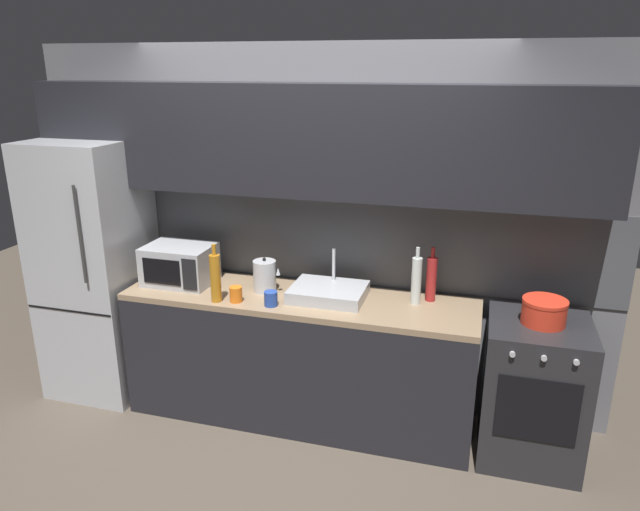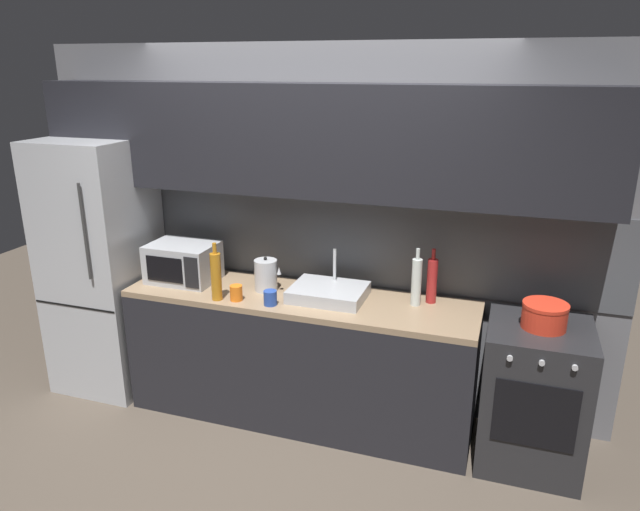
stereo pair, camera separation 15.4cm
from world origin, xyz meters
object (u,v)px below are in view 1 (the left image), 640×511
at_px(refrigerator, 96,270).
at_px(wine_bottle_amber, 215,277).
at_px(oven_range, 533,390).
at_px(wine_bottle_clear, 416,280).
at_px(cooking_pot, 544,312).
at_px(mug_orange, 236,294).
at_px(mug_blue, 271,299).
at_px(kettle, 265,276).
at_px(microwave, 180,264).
at_px(wine_bottle_red, 431,278).

xyz_separation_m(refrigerator, wine_bottle_amber, (1.07, -0.22, 0.13)).
bearing_deg(refrigerator, oven_range, -0.02).
relative_size(wine_bottle_clear, cooking_pot, 1.45).
distance_m(mug_orange, cooking_pot, 1.89).
bearing_deg(oven_range, wine_bottle_clear, 172.22).
xyz_separation_m(mug_orange, mug_blue, (0.24, -0.00, -0.00)).
relative_size(kettle, cooking_pot, 0.92).
bearing_deg(microwave, wine_bottle_red, 5.31).
height_order(oven_range, cooking_pot, cooking_pot).
height_order(refrigerator, wine_bottle_amber, refrigerator).
height_order(wine_bottle_red, wine_bottle_amber, wine_bottle_amber).
xyz_separation_m(kettle, wine_bottle_clear, (1.00, 0.07, 0.05)).
bearing_deg(oven_range, wine_bottle_red, 165.11).
bearing_deg(wine_bottle_amber, cooking_pot, 6.29).
relative_size(microwave, cooking_pot, 1.77).
xyz_separation_m(wine_bottle_red, wine_bottle_clear, (-0.09, -0.08, 0.01)).
bearing_deg(kettle, microwave, -178.54).
distance_m(mug_orange, mug_blue, 0.24).
relative_size(wine_bottle_amber, cooking_pot, 1.48).
bearing_deg(mug_blue, kettle, 119.29).
xyz_separation_m(refrigerator, wine_bottle_red, (2.39, 0.18, 0.11)).
bearing_deg(mug_orange, wine_bottle_red, 17.16).
height_order(kettle, cooking_pot, kettle).
bearing_deg(mug_orange, wine_bottle_clear, 14.86).
distance_m(refrigerator, wine_bottle_clear, 2.31).
xyz_separation_m(wine_bottle_red, mug_orange, (-1.20, -0.37, -0.10)).
bearing_deg(cooking_pot, microwave, 179.56).
xyz_separation_m(wine_bottle_red, mug_blue, (-0.96, -0.37, -0.10)).
bearing_deg(wine_bottle_clear, mug_orange, -165.14).
relative_size(oven_range, mug_orange, 8.90).
distance_m(refrigerator, kettle, 1.31).
bearing_deg(microwave, refrigerator, -178.45).
bearing_deg(wine_bottle_amber, wine_bottle_clear, 14.63).
relative_size(microwave, wine_bottle_amber, 1.20).
height_order(kettle, mug_orange, kettle).
distance_m(kettle, mug_orange, 0.26).
relative_size(wine_bottle_amber, mug_orange, 3.80).
xyz_separation_m(kettle, mug_orange, (-0.11, -0.23, -0.06)).
xyz_separation_m(microwave, mug_blue, (0.75, -0.21, -0.09)).
relative_size(mug_blue, cooking_pot, 0.37).
bearing_deg(cooking_pot, wine_bottle_red, 165.33).
bearing_deg(mug_blue, cooking_pot, 6.75).
relative_size(wine_bottle_red, mug_orange, 3.55).
xyz_separation_m(wine_bottle_amber, mug_blue, (0.36, 0.03, -0.12)).
bearing_deg(kettle, cooking_pot, -1.11).
xyz_separation_m(oven_range, wine_bottle_amber, (-2.00, -0.22, 0.61)).
bearing_deg(kettle, refrigerator, -178.49).
distance_m(oven_range, wine_bottle_clear, 0.98).
bearing_deg(refrigerator, cooking_pot, 0.00).
distance_m(kettle, cooking_pot, 1.77).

